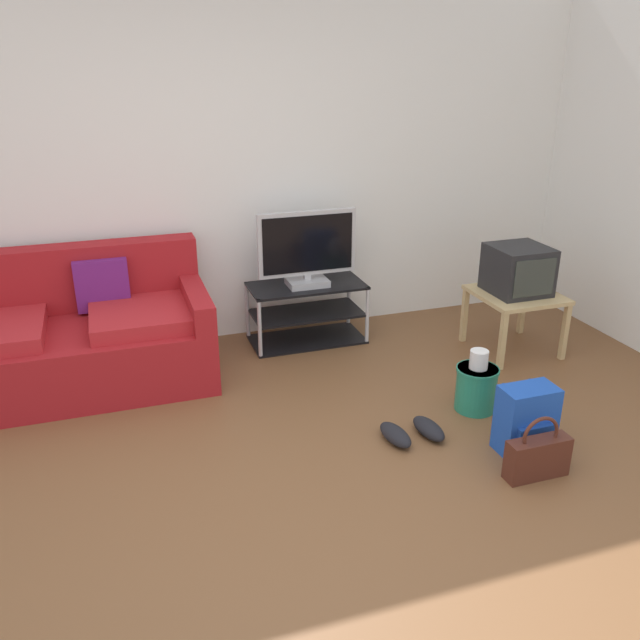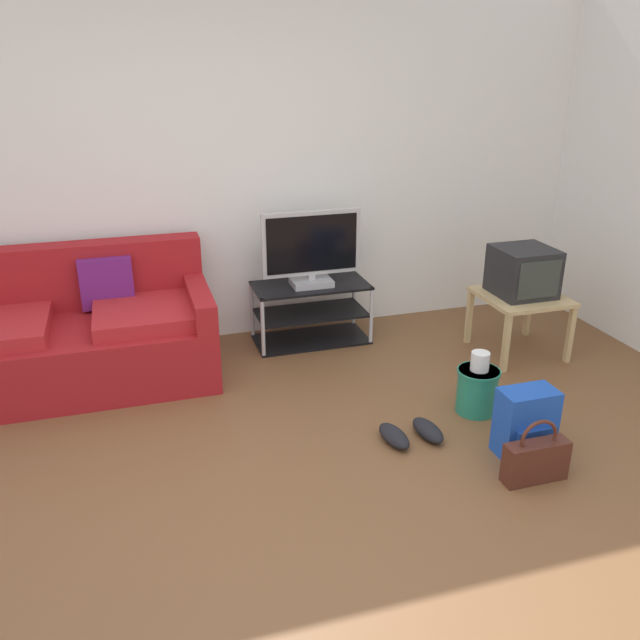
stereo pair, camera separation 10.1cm
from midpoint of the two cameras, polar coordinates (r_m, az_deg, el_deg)
ground_plane at (r=3.36m, az=-0.81°, el=-17.19°), size 9.00×9.80×0.02m
wall_back at (r=5.06m, az=-8.84°, el=13.11°), size 9.00×0.10×2.70m
couch at (r=4.78m, az=-19.84°, el=-1.25°), size 1.83×0.93×0.89m
tv_stand at (r=5.15m, az=-0.24°, el=0.63°), size 0.89×0.44×0.47m
flat_tv at (r=4.96m, az=-0.17°, el=6.12°), size 0.76×0.22×0.58m
side_table at (r=5.12m, az=17.52°, el=1.43°), size 0.59×0.59×0.46m
crt_tv at (r=5.06m, az=17.73°, el=4.03°), size 0.40×0.41×0.35m
backpack at (r=3.92m, az=18.09°, el=-8.47°), size 0.32×0.26×0.40m
handbag at (r=3.75m, az=18.93°, el=-11.34°), size 0.35×0.11×0.37m
cleaning_bucket at (r=4.29m, az=14.13°, el=-5.66°), size 0.27×0.27×0.41m
sneakers_pair at (r=3.97m, az=8.62°, el=-9.65°), size 0.37×0.29×0.09m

